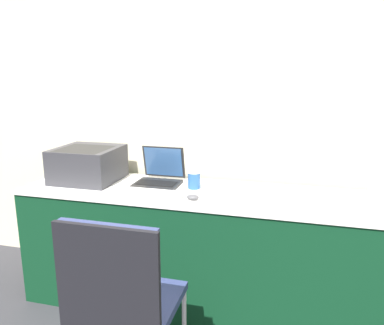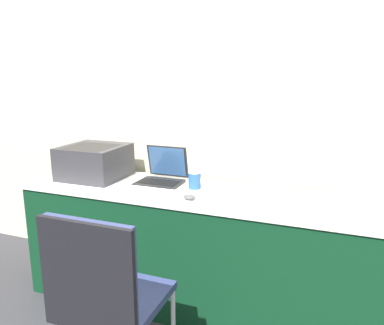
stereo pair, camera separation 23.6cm
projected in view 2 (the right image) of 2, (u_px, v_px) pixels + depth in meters
wall_back at (226, 105)px, 2.59m from camera, size 8.00×0.05×2.60m
table at (206, 250)px, 2.43m from camera, size 2.41×0.61×0.79m
printer at (94, 160)px, 2.66m from camera, size 0.42×0.41×0.23m
laptop_left at (162, 175)px, 2.56m from camera, size 0.30×0.29×0.24m
external_keyboard at (149, 192)px, 2.33m from camera, size 0.43×0.14×0.02m
coffee_cup at (195, 180)px, 2.42m from camera, size 0.08×0.08×0.11m
mouse at (189, 197)px, 2.21m from camera, size 0.07×0.06×0.03m
chair at (102, 288)px, 1.68m from camera, size 0.46×0.46×0.93m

